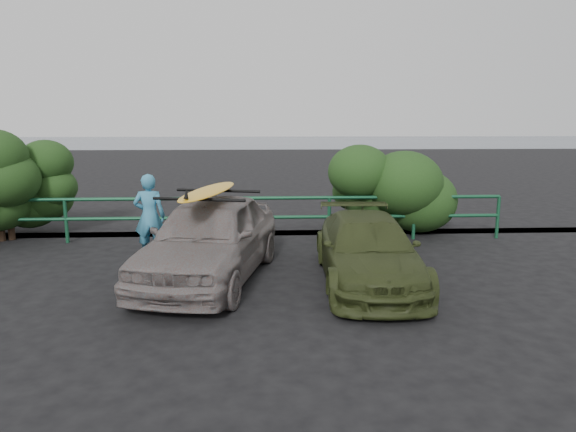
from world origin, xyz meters
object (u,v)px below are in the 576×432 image
(sedan, at_px, (210,238))
(man, at_px, (150,216))
(surfboard, at_px, (209,191))
(guardrail, at_px, (199,219))
(olive_vehicle, at_px, (368,250))

(sedan, xyz_separation_m, man, (-1.36, 1.47, 0.12))
(man, relative_size, surfboard, 0.67)
(sedan, bearing_deg, man, 145.16)
(sedan, height_order, surfboard, surfboard)
(guardrail, relative_size, man, 8.16)
(man, bearing_deg, sedan, 132.03)
(man, bearing_deg, olive_vehicle, 155.27)
(man, bearing_deg, surfboard, 132.03)
(guardrail, height_order, olive_vehicle, olive_vehicle)
(guardrail, xyz_separation_m, man, (-0.82, -1.35, 0.34))
(guardrail, distance_m, man, 1.61)
(sedan, relative_size, olive_vehicle, 1.10)
(guardrail, distance_m, olive_vehicle, 4.54)
(olive_vehicle, distance_m, man, 4.48)
(sedan, distance_m, man, 2.01)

